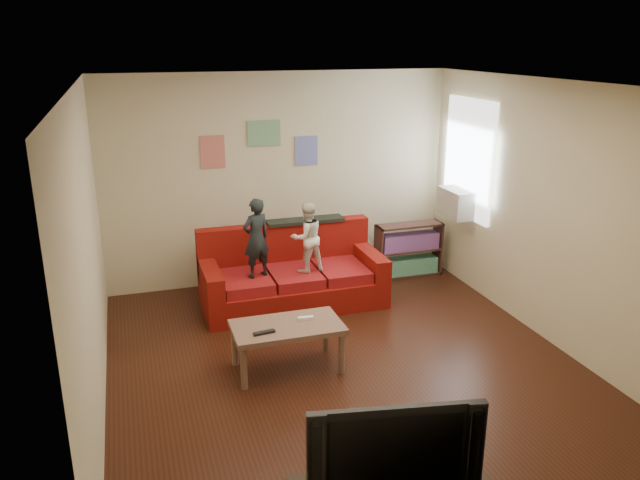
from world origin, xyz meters
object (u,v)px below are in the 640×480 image
object	(u,v)px
child_a	(256,238)
coffee_table	(287,331)
file_box	(366,280)
television	(392,441)
sofa	(291,277)
child_b	(307,237)
bookshelf	(408,252)

from	to	relation	value
child_a	coffee_table	bearing A→B (deg)	69.20
file_box	television	size ratio (longest dim) A/B	0.41
sofa	television	bearing A→B (deg)	-96.13
child_a	child_b	xyz separation A→B (m)	(0.60, 0.00, -0.05)
sofa	television	size ratio (longest dim) A/B	2.03
child_a	bookshelf	size ratio (longest dim) A/B	1.03
child_b	bookshelf	world-z (taller)	child_b
sofa	television	world-z (taller)	television
coffee_table	file_box	world-z (taller)	coffee_table
coffee_table	television	bearing A→B (deg)	-88.95
child_a	television	xyz separation A→B (m)	(0.03, -3.73, -0.15)
sofa	coffee_table	size ratio (longest dim) A/B	2.05
file_box	child_b	bearing A→B (deg)	-166.02
child_b	child_a	bearing A→B (deg)	-11.67
coffee_table	television	distance (m)	2.37
bookshelf	file_box	bearing A→B (deg)	-153.93
child_a	coffee_table	xyz separation A→B (m)	(-0.01, -1.39, -0.51)
sofa	bookshelf	world-z (taller)	sofa
coffee_table	television	xyz separation A→B (m)	(0.04, -2.34, 0.36)
sofa	bookshelf	bearing A→B (deg)	13.10
child_a	file_box	distance (m)	1.64
television	child_a	bearing A→B (deg)	100.67
child_b	sofa	bearing A→B (deg)	-61.27
sofa	child_a	size ratio (longest dim) A/B	2.32
bookshelf	sofa	bearing A→B (deg)	-166.90
child_a	coffee_table	size ratio (longest dim) A/B	0.88
coffee_table	television	world-z (taller)	television
coffee_table	bookshelf	world-z (taller)	bookshelf
bookshelf	television	distance (m)	4.84
child_a	television	world-z (taller)	child_a
sofa	file_box	distance (m)	1.00
file_box	bookshelf	bearing A→B (deg)	26.07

